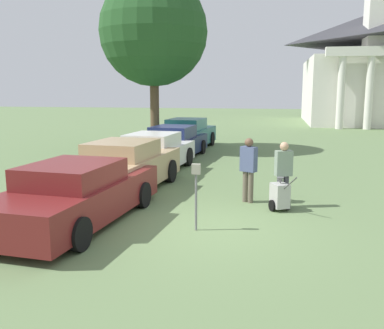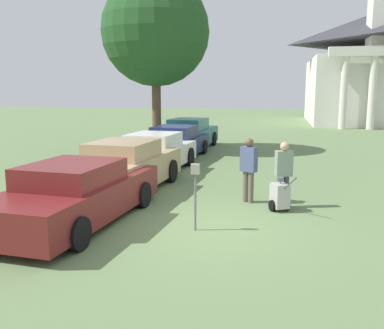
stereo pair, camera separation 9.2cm
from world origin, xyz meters
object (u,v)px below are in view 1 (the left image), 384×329
Objects in this scene: parked_car_tan at (125,167)px; equipment_cart at (280,195)px; parked_car_maroon at (77,194)px; parked_car_navy at (174,143)px; church at (368,60)px; parking_meter at (196,185)px; person_supervisor at (283,170)px; parked_car_white at (154,153)px; parked_car_teal at (187,135)px; person_worker at (248,166)px.

parked_car_tan is 4.97× the size of equipment_cart.
parked_car_tan is (0.00, 3.17, 0.05)m from parked_car_maroon.
church is (12.27, 22.71, 4.91)m from parked_car_navy.
person_supervisor is at bearing 50.62° from parking_meter.
parked_car_white is 0.93× the size of parked_car_teal.
parked_car_white is 2.76× the size of person_worker.
parked_car_teal is at bearing 94.95° from parked_car_tan.
parked_car_navy is 7.93m from person_worker.
parked_car_teal is (-0.00, 12.51, 0.06)m from parked_car_maroon.
parked_car_maroon is at bearing 175.04° from equipment_cart.
parked_car_navy is at bearing -118.38° from church.
equipment_cart is (1.77, 1.89, -0.61)m from parking_meter.
parked_car_tan reaches higher than equipment_cart.
person_worker is (3.67, 2.54, 0.33)m from parked_car_maroon.
parked_car_teal is (-0.00, 6.19, 0.05)m from parked_car_white.
parking_meter is (2.72, -6.33, 0.33)m from parked_car_white.
church is (7.77, 30.39, 5.17)m from equipment_cart.
person_supervisor is (4.57, 2.24, 0.30)m from parked_car_maroon.
person_supervisor is at bearing -170.98° from person_worker.
parked_car_navy is 8.64m from person_supervisor.
person_supervisor reaches higher than parking_meter.
parked_car_navy is 9.96m from parking_meter.
parked_car_teal is (0.00, 2.95, 0.07)m from parked_car_navy.
parked_car_teal is 3.05× the size of person_supervisor.
parked_car_maroon is 3.17m from parked_car_tan.
parked_car_teal is 11.25m from person_supervisor.
church is at bearing 74.13° from parked_car_maroon.
parked_car_teal is at bearing 94.95° from parked_car_white.
parked_car_tan is at bearing -85.05° from parked_car_teal.
person_worker is at bearing 39.61° from parked_car_maroon.
parked_car_maroon is 2.99× the size of person_worker.
church reaches higher than equipment_cart.
parking_meter is at bearing 30.34° from person_supervisor.
parked_car_tan is 0.20× the size of church.
parked_car_tan is at bearing 130.54° from parking_meter.
equipment_cart is at bearing -11.11° from parked_car_tan.
parking_meter reaches higher than parked_car_maroon.
person_supervisor is at bearing -104.38° from church.
parking_meter is at bearing -61.79° from parked_car_white.
parked_car_maroon is 5.10m from person_supervisor.
parked_car_maroon is 0.21× the size of church.
person_worker is at bearing 113.76° from equipment_cart.
parked_car_navy is at bearing 94.95° from parked_car_maroon.
parked_car_tan is 1.04× the size of parked_car_white.
parked_car_teal is 10.63m from person_worker.
equipment_cart is (4.50, -4.44, -0.28)m from parked_car_white.
parked_car_teal is at bearing -42.34° from person_worker.
parked_car_tan reaches higher than parking_meter.
parked_car_navy is 2.80× the size of person_worker.
parked_car_maroon is at bearing 179.73° from parking_meter.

